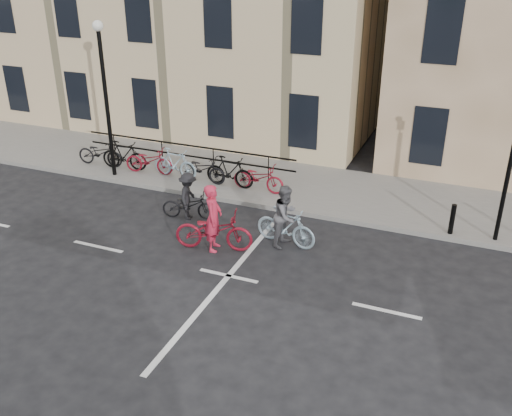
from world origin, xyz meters
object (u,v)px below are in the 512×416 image
at_px(cyclist_grey, 286,221).
at_px(cyclist_dark, 189,201).
at_px(cyclist_pink, 214,227).
at_px(traffic_light, 511,162).
at_px(lamp_post, 104,81).

height_order(cyclist_grey, cyclist_dark, cyclist_grey).
bearing_deg(cyclist_dark, cyclist_grey, -111.28).
height_order(cyclist_pink, cyclist_dark, cyclist_pink).
xyz_separation_m(traffic_light, lamp_post, (-12.70, 0.06, 1.04)).
relative_size(traffic_light, cyclist_pink, 1.73).
relative_size(lamp_post, cyclist_pink, 2.34).
xyz_separation_m(lamp_post, cyclist_dark, (4.00, -1.84, -2.91)).
bearing_deg(lamp_post, traffic_light, -0.27).
bearing_deg(cyclist_dark, cyclist_pink, -146.54).
bearing_deg(cyclist_dark, traffic_light, -92.24).
bearing_deg(cyclist_pink, lamp_post, 45.90).
bearing_deg(cyclist_grey, lamp_post, 82.35).
bearing_deg(cyclist_dark, lamp_post, 51.49).
distance_m(lamp_post, cyclist_dark, 5.28).
bearing_deg(cyclist_pink, cyclist_grey, -73.46).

